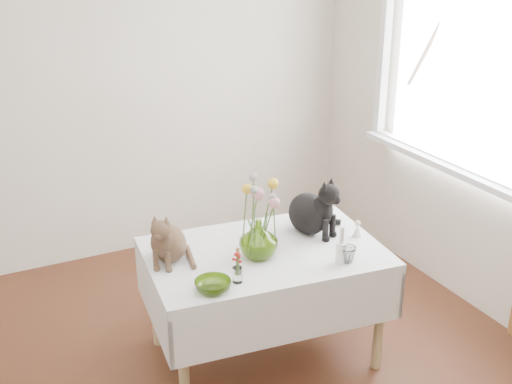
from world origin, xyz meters
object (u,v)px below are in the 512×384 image
black_cat (309,203)px  flower_vase (258,239)px  dining_table (264,277)px  tabby_cat (168,234)px

black_cat → flower_vase: (-0.39, -0.15, -0.07)m
dining_table → tabby_cat: (-0.48, 0.13, 0.31)m
dining_table → tabby_cat: bearing=164.9°
tabby_cat → flower_vase: (0.42, -0.18, -0.04)m
tabby_cat → black_cat: 0.81m
tabby_cat → flower_vase: bearing=13.3°
dining_table → tabby_cat: tabby_cat is taller
flower_vase → tabby_cat: bearing=156.7°
tabby_cat → flower_vase: 0.46m
dining_table → black_cat: (0.32, 0.10, 0.34)m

